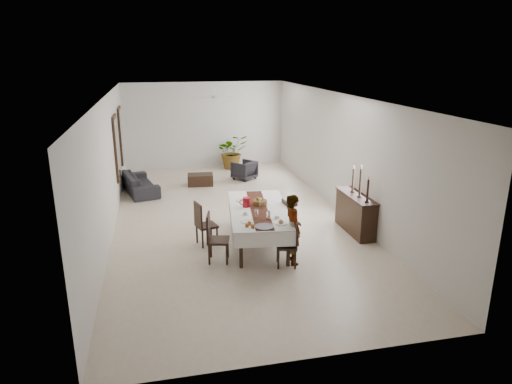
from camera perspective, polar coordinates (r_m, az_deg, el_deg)
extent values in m
cube|color=beige|center=(12.16, -3.04, -3.28)|extent=(6.00, 12.00, 0.00)
cube|color=white|center=(11.45, -3.29, 11.92)|extent=(6.00, 12.00, 0.02)
cube|color=silver|center=(17.55, -6.41, 8.32)|extent=(6.00, 0.02, 3.20)
cube|color=silver|center=(6.15, 6.18, -8.13)|extent=(6.00, 0.02, 3.20)
cube|color=silver|center=(11.61, -17.94, 3.19)|extent=(0.02, 12.00, 3.20)
cube|color=silver|center=(12.53, 10.55, 4.68)|extent=(0.02, 12.00, 3.20)
cube|color=black|center=(10.32, 0.36, -2.30)|extent=(1.42, 2.74, 0.05)
cylinder|color=black|center=(9.28, -1.88, -7.31)|extent=(0.09, 0.09, 0.77)
cylinder|color=black|center=(9.38, 4.05, -7.08)|extent=(0.09, 0.09, 0.77)
cylinder|color=black|center=(11.60, -2.61, -2.27)|extent=(0.09, 0.09, 0.77)
cylinder|color=black|center=(11.68, 2.12, -2.13)|extent=(0.09, 0.09, 0.77)
cube|color=white|center=(10.31, 0.36, -2.13)|extent=(1.64, 2.96, 0.01)
cube|color=white|center=(10.33, -3.19, -3.07)|extent=(0.37, 2.80, 0.33)
cube|color=white|center=(10.44, 3.86, -2.85)|extent=(0.37, 2.80, 0.33)
cube|color=white|center=(9.06, 1.22, -5.97)|extent=(1.28, 0.17, 0.33)
cube|color=silver|center=(11.69, -0.31, -0.63)|extent=(1.28, 0.17, 0.33)
cube|color=#532417|center=(10.31, 0.36, -2.09)|extent=(0.73, 2.76, 0.00)
cylinder|color=maroon|center=(10.41, -1.23, -1.28)|extent=(0.18, 0.18, 0.22)
torus|color=#9B0B10|center=(10.40, -1.74, -1.29)|extent=(0.13, 0.04, 0.13)
cylinder|color=white|center=(9.63, 1.55, -2.92)|extent=(0.08, 0.08, 0.19)
cylinder|color=white|center=(9.70, 0.06, -2.75)|extent=(0.08, 0.08, 0.19)
cylinder|color=white|center=(10.34, 0.63, -1.50)|extent=(0.08, 0.08, 0.19)
cylinder|color=white|center=(9.72, 2.66, -3.11)|extent=(0.10, 0.10, 0.07)
cylinder|color=white|center=(9.73, 2.66, -3.26)|extent=(0.16, 0.16, 0.01)
cylinder|color=silver|center=(9.91, -1.32, -2.69)|extent=(0.10, 0.10, 0.07)
cylinder|color=white|center=(9.92, -1.32, -2.84)|extent=(0.16, 0.16, 0.01)
cylinder|color=white|center=(9.43, 3.13, -3.92)|extent=(0.26, 0.26, 0.02)
sphere|color=tan|center=(9.42, 3.13, -3.75)|extent=(0.10, 0.10, 0.10)
cylinder|color=silver|center=(9.51, -1.13, -3.71)|extent=(0.26, 0.26, 0.02)
cylinder|color=silver|center=(10.85, -1.79, -1.08)|extent=(0.26, 0.26, 0.02)
cylinder|color=#38383C|center=(9.23, 1.05, -4.35)|extent=(0.39, 0.39, 0.02)
cylinder|color=brown|center=(9.17, -0.43, -4.30)|extent=(0.07, 0.07, 0.08)
cylinder|color=#8F4014|center=(9.22, -1.14, -4.17)|extent=(0.07, 0.07, 0.08)
cylinder|color=brown|center=(9.33, -0.85, -3.92)|extent=(0.07, 0.07, 0.08)
cylinder|color=brown|center=(10.56, 0.51, -1.33)|extent=(0.33, 0.33, 0.11)
sphere|color=maroon|center=(10.56, 0.68, -0.86)|extent=(0.10, 0.10, 0.10)
sphere|color=#507523|center=(10.56, 0.26, -0.85)|extent=(0.09, 0.09, 0.09)
sphere|color=gold|center=(10.48, 0.54, -0.99)|extent=(0.09, 0.09, 0.09)
cube|color=black|center=(9.38, 3.84, -6.74)|extent=(0.49, 0.49, 0.05)
cylinder|color=black|center=(9.34, 4.93, -8.44)|extent=(0.05, 0.05, 0.41)
cylinder|color=black|center=(9.64, 4.76, -7.57)|extent=(0.05, 0.05, 0.41)
cylinder|color=black|center=(9.31, 2.82, -8.46)|extent=(0.05, 0.05, 0.41)
cylinder|color=black|center=(9.62, 2.73, -7.59)|extent=(0.05, 0.05, 0.41)
cube|color=black|center=(9.29, 5.04, -5.13)|extent=(0.13, 0.41, 0.53)
cube|color=black|center=(10.68, 2.72, -3.84)|extent=(0.43, 0.43, 0.04)
cylinder|color=black|center=(10.67, 3.82, -5.13)|extent=(0.04, 0.04, 0.39)
cylinder|color=black|center=(10.95, 3.20, -4.53)|extent=(0.04, 0.04, 0.39)
cylinder|color=black|center=(10.57, 2.19, -5.33)|extent=(0.04, 0.04, 0.39)
cylinder|color=black|center=(10.85, 1.61, -4.72)|extent=(0.04, 0.04, 0.39)
cube|color=black|center=(10.65, 3.64, -2.39)|extent=(0.07, 0.39, 0.50)
cube|color=black|center=(9.58, -4.72, -6.06)|extent=(0.53, 0.53, 0.05)
cylinder|color=black|center=(9.86, -5.66, -6.95)|extent=(0.05, 0.05, 0.44)
cylinder|color=black|center=(9.53, -5.88, -7.83)|extent=(0.05, 0.05, 0.44)
cylinder|color=black|center=(9.83, -3.54, -6.97)|extent=(0.05, 0.05, 0.44)
cylinder|color=black|center=(9.50, -3.68, -7.85)|extent=(0.05, 0.05, 0.44)
cube|color=black|center=(9.48, -5.99, -4.36)|extent=(0.14, 0.44, 0.56)
cube|color=black|center=(10.43, -6.19, -4.20)|extent=(0.53, 0.53, 0.05)
cylinder|color=black|center=(10.62, -7.40, -5.25)|extent=(0.05, 0.05, 0.43)
cylinder|color=black|center=(10.31, -6.69, -5.91)|extent=(0.05, 0.05, 0.43)
cylinder|color=black|center=(10.73, -5.64, -4.93)|extent=(0.05, 0.05, 0.43)
cylinder|color=black|center=(10.43, -4.88, -5.57)|extent=(0.05, 0.05, 0.43)
cube|color=black|center=(10.27, -7.26, -2.85)|extent=(0.15, 0.43, 0.55)
imported|color=gray|center=(9.41, 4.65, -4.66)|extent=(0.38, 0.56, 1.48)
cube|color=black|center=(11.35, 12.31, -2.72)|extent=(0.40, 1.52, 0.91)
cube|color=black|center=(11.20, 12.45, -0.45)|extent=(0.44, 1.58, 0.03)
cylinder|color=black|center=(10.72, 13.69, -1.16)|extent=(0.10, 0.10, 0.03)
cylinder|color=black|center=(10.64, 13.79, 0.21)|extent=(0.05, 0.05, 0.51)
cylinder|color=silver|center=(10.56, 13.90, 1.73)|extent=(0.04, 0.04, 0.08)
cylinder|color=black|center=(11.06, 12.79, -0.53)|extent=(0.10, 0.10, 0.03)
cylinder|color=black|center=(10.97, 12.90, 1.18)|extent=(0.05, 0.05, 0.66)
cylinder|color=beige|center=(10.88, 13.03, 3.06)|extent=(0.04, 0.04, 0.08)
cylinder|color=black|center=(11.41, 11.94, 0.06)|extent=(0.10, 0.10, 0.03)
cylinder|color=black|center=(11.33, 12.03, 1.48)|extent=(0.05, 0.05, 0.56)
cylinder|color=beige|center=(11.25, 12.13, 3.04)|extent=(0.04, 0.04, 0.08)
imported|color=#28262B|center=(14.77, -14.29, 1.10)|extent=(1.26, 2.19, 0.60)
imported|color=#262328|center=(15.82, -1.48, 2.76)|extent=(0.98, 0.99, 0.65)
cube|color=black|center=(15.25, -6.97, 1.55)|extent=(0.87, 0.62, 0.37)
imported|color=#306227|center=(17.34, -2.99, 5.08)|extent=(1.29, 1.16, 1.29)
cube|color=black|center=(13.75, -17.02, 5.31)|extent=(0.06, 1.05, 1.85)
cube|color=silver|center=(13.75, -16.87, 5.32)|extent=(0.01, 0.90, 1.70)
cube|color=black|center=(15.82, -16.51, 6.79)|extent=(0.06, 1.05, 1.85)
cube|color=silver|center=(15.81, -16.38, 6.80)|extent=(0.01, 0.90, 1.70)
cylinder|color=white|center=(14.42, -5.26, 12.50)|extent=(0.04, 0.04, 0.20)
cylinder|color=silver|center=(14.44, -5.24, 11.71)|extent=(0.16, 0.16, 0.08)
cube|color=white|center=(14.78, -5.42, 11.83)|extent=(0.10, 0.55, 0.01)
cube|color=white|center=(14.09, -5.05, 11.59)|extent=(0.10, 0.55, 0.01)
cube|color=white|center=(14.49, -3.84, 11.76)|extent=(0.55, 0.10, 0.01)
cube|color=silver|center=(14.40, -6.65, 11.65)|extent=(0.55, 0.10, 0.01)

